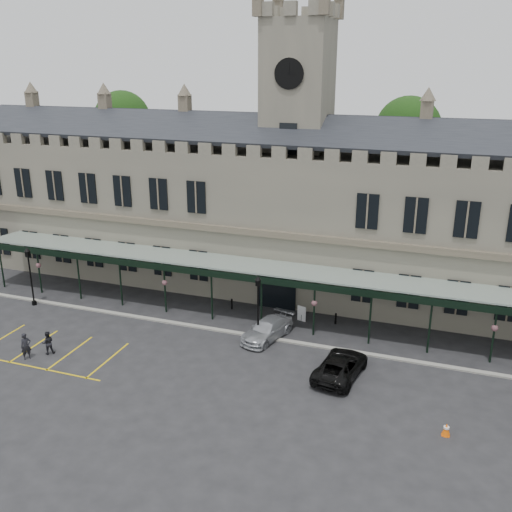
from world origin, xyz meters
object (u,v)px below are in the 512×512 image
(sign_board, at_px, (302,314))
(person_a, at_px, (26,346))
(car_van, at_px, (341,366))
(person_b, at_px, (48,343))
(lamp_post_mid, at_px, (258,302))
(clock_tower, at_px, (297,136))
(car_taxi, at_px, (267,329))
(station_building, at_px, (295,215))
(traffic_cone, at_px, (446,429))
(lamp_post_left, at_px, (30,271))

(sign_board, relative_size, person_a, 0.66)
(car_van, distance_m, person_b, 19.66)
(person_a, distance_m, person_b, 1.39)
(sign_board, bearing_deg, lamp_post_mid, -101.60)
(lamp_post_mid, bearing_deg, clock_tower, 92.37)
(car_taxi, xyz_separation_m, person_b, (-13.30, -7.13, 0.13))
(sign_board, xyz_separation_m, car_taxi, (-1.57, -3.61, 0.10))
(car_taxi, distance_m, person_b, 15.09)
(car_taxi, bearing_deg, person_a, -133.82)
(station_building, relative_size, car_taxi, 12.46)
(station_building, bearing_deg, person_b, -125.15)
(sign_board, bearing_deg, clock_tower, 126.98)
(traffic_cone, relative_size, person_a, 0.40)
(station_building, relative_size, sign_board, 49.11)
(station_building, xyz_separation_m, person_a, (-13.20, -18.52, -5.54))
(clock_tower, bearing_deg, person_a, -125.36)
(car_taxi, relative_size, car_van, 0.93)
(lamp_post_mid, relative_size, traffic_cone, 6.64)
(lamp_post_left, bearing_deg, person_b, -44.46)
(lamp_post_left, distance_m, sign_board, 21.98)
(traffic_cone, distance_m, car_van, 7.71)
(clock_tower, xyz_separation_m, lamp_post_left, (-18.85, -11.12, -10.19))
(station_building, bearing_deg, traffic_cone, -52.84)
(traffic_cone, bearing_deg, person_a, -178.55)
(station_building, bearing_deg, clock_tower, 90.00)
(lamp_post_mid, distance_m, car_taxi, 2.30)
(traffic_cone, distance_m, person_b, 25.83)
(traffic_cone, bearing_deg, station_building, 127.16)
(lamp_post_left, bearing_deg, traffic_cone, -11.87)
(sign_board, bearing_deg, lamp_post_left, -152.34)
(lamp_post_mid, relative_size, sign_board, 4.00)
(traffic_cone, relative_size, sign_board, 0.60)
(clock_tower, distance_m, car_taxi, 16.24)
(lamp_post_mid, bearing_deg, station_building, 92.39)
(traffic_cone, xyz_separation_m, person_b, (-25.83, 0.38, 0.46))
(station_building, height_order, clock_tower, clock_tower)
(station_building, relative_size, lamp_post_left, 12.16)
(car_van, bearing_deg, lamp_post_left, 2.16)
(station_building, relative_size, person_b, 36.35)
(traffic_cone, distance_m, sign_board, 15.61)
(lamp_post_mid, distance_m, person_b, 14.56)
(sign_board, bearing_deg, car_van, -41.47)
(station_building, xyz_separation_m, lamp_post_left, (-18.85, -11.04, -3.54))
(lamp_post_left, height_order, lamp_post_mid, lamp_post_left)
(clock_tower, relative_size, car_van, 4.78)
(traffic_cone, height_order, person_b, person_b)
(lamp_post_mid, bearing_deg, car_van, -24.60)
(lamp_post_left, height_order, sign_board, lamp_post_left)
(station_building, xyz_separation_m, sign_board, (2.57, -6.73, -5.87))
(lamp_post_mid, xyz_separation_m, person_a, (-13.65, -7.77, -1.97))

